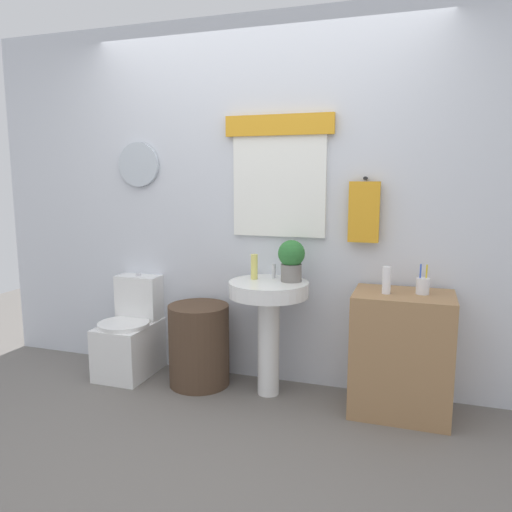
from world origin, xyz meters
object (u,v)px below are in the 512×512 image
Objects in this scene: toilet at (131,336)px; pedestal_sink at (269,309)px; toothbrush_cup at (423,286)px; laundry_hamper at (199,345)px; wooden_cabinet at (401,354)px; lotion_bottle at (387,280)px; soap_bottle at (254,267)px; potted_plant at (291,259)px.

pedestal_sink is (1.11, -0.03, 0.32)m from toilet.
toilet is 2.16m from toothbrush_cup.
wooden_cabinet is at bearing 0.00° from laundry_hamper.
laundry_hamper is at bearing 178.23° from lotion_bottle.
potted_plant reaches higher than soap_bottle.
lotion_bottle is (-0.11, -0.04, 0.47)m from wooden_cabinet.
soap_bottle reaches higher than lotion_bottle.
toilet is 0.97× the size of wooden_cabinet.
pedestal_sink is at bearing 177.03° from lotion_bottle.
lotion_bottle reaches higher than toilet.
lotion_bottle is at bearing -2.97° from pedestal_sink.
toilet is at bearing 178.23° from pedestal_sink.
pedestal_sink is 0.81m from lotion_bottle.
laundry_hamper is at bearing 180.00° from pedestal_sink.
soap_bottle is 1.10m from toothbrush_cup.
wooden_cabinet is (1.40, 0.00, 0.10)m from laundry_hamper.
wooden_cabinet is 2.77× the size of potted_plant.
soap_bottle is at bearing 7.04° from laundry_hamper.
pedestal_sink is at bearing -22.62° from soap_bottle.
soap_bottle reaches higher than wooden_cabinet.
wooden_cabinet is at bearing -4.66° from potted_plant.
potted_plant is at bearing 175.34° from wooden_cabinet.
toilet is 4.36× the size of soap_bottle.
potted_plant is at bearing 1.18° from toilet.
potted_plant is (0.66, 0.06, 0.66)m from laundry_hamper.
lotion_bottle reaches higher than laundry_hamper.
wooden_cabinet is 4.50× the size of soap_bottle.
pedestal_sink is at bearing -1.77° from toilet.
potted_plant is at bearing 23.20° from pedestal_sink.
toilet is 1.41m from potted_plant.
toothbrush_cup reaches higher than laundry_hamper.
toilet is 1.15m from pedestal_sink.
toothbrush_cup is at bearing 1.18° from pedestal_sink.
wooden_cabinet is 4.63× the size of lotion_bottle.
wooden_cabinet is 0.46m from toothbrush_cup.
pedestal_sink is 0.30m from soap_bottle.
toothbrush_cup is (1.51, 0.02, 0.54)m from laundry_hamper.
wooden_cabinet is (0.88, 0.00, -0.22)m from pedestal_sink.
toothbrush_cup is at bearing -1.55° from soap_bottle.
wooden_cabinet is at bearing 20.56° from lotion_bottle.
potted_plant is (0.26, 0.01, 0.07)m from soap_bottle.
toilet is at bearing -179.09° from soap_bottle.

